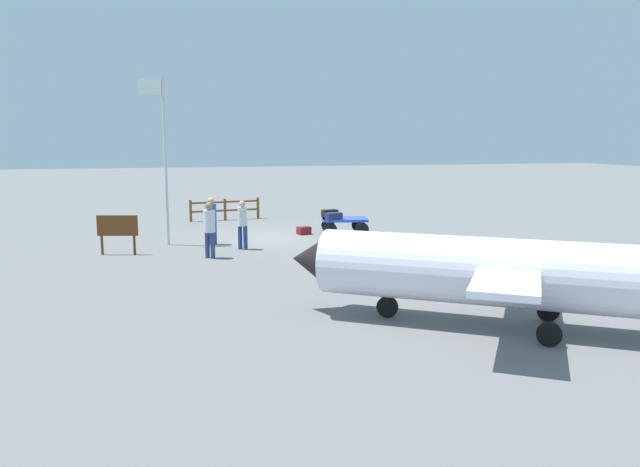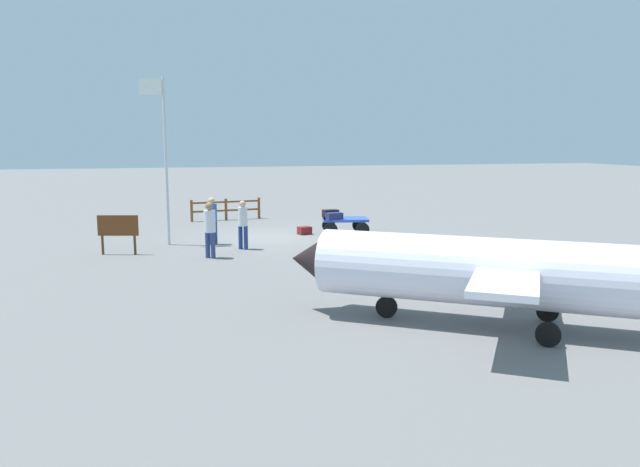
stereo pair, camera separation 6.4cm
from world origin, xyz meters
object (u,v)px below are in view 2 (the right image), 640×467
suitcase_tan (305,231)px  worker_supervisor (243,222)px  suitcase_maroon (334,216)px  flagpole (164,150)px  worker_trailing (210,225)px  worker_lead (212,217)px  suitcase_grey (330,213)px  airplane_near (493,271)px  luggage_cart (345,222)px  signboard (118,228)px

suitcase_tan → worker_supervisor: 3.87m
suitcase_maroon → flagpole: 6.70m
suitcase_maroon → flagpole: (6.19, 0.55, 2.52)m
worker_trailing → flagpole: (1.26, -2.83, 2.24)m
worker_lead → worker_supervisor: (-0.91, 1.22, -0.04)m
suitcase_grey → suitcase_tan: (1.10, 0.23, -0.61)m
suitcase_grey → suitcase_tan: 1.28m
suitcase_tan → worker_lead: 3.98m
airplane_near → suitcase_tan: bearing=-86.4°
luggage_cart → worker_trailing: (5.42, 3.65, 0.57)m
suitcase_maroon → airplane_near: size_ratio=0.09×
suitcase_tan → worker_trailing: size_ratio=0.32×
worker_trailing → signboard: (2.76, -1.32, -0.17)m
worker_trailing → signboard: 3.07m
worker_trailing → worker_supervisor: (-1.18, -1.28, -0.10)m
signboard → suitcase_grey: bearing=-159.9°
luggage_cart → suitcase_maroon: (0.49, 0.27, 0.30)m
suitcase_tan → worker_supervisor: bearing=44.3°
worker_lead → flagpole: 2.79m
suitcase_tan → signboard: size_ratio=0.44×
luggage_cart → signboard: (8.18, 2.33, 0.40)m
luggage_cart → flagpole: flagpole is taller
worker_supervisor → suitcase_maroon: bearing=-150.7°
suitcase_maroon → signboard: 7.96m
worker_lead → airplane_near: bearing=111.7°
suitcase_maroon → suitcase_tan: size_ratio=1.18×
suitcase_maroon → flagpole: bearing=5.1°
worker_lead → flagpole: bearing=-12.2°
worker_supervisor → flagpole: (2.44, -1.55, 2.34)m
worker_lead → signboard: bearing=21.2°
luggage_cart → worker_supervisor: size_ratio=1.19×
suitcase_tan → worker_lead: (3.62, 1.43, 0.81)m
suitcase_tan → signboard: bearing=21.4°
suitcase_maroon → worker_supervisor: (3.74, 2.10, 0.18)m
worker_supervisor → airplane_near: bearing=109.6°
worker_trailing → flagpole: bearing=-66.0°
suitcase_tan → suitcase_maroon: bearing=152.1°
suitcase_maroon → suitcase_tan: suitcase_maroon is taller
worker_trailing → worker_lead: bearing=-96.3°
airplane_near → suitcase_grey: bearing=-91.4°
suitcase_grey → worker_lead: (4.72, 1.66, 0.20)m
worker_trailing → worker_supervisor: 1.75m
worker_lead → flagpole: (1.54, -0.33, 2.30)m
suitcase_maroon → signboard: (7.69, 2.06, 0.10)m
suitcase_maroon → worker_trailing: size_ratio=0.38×
worker_supervisor → suitcase_grey: bearing=-142.9°
luggage_cart → suitcase_maroon: size_ratio=2.96×
luggage_cart → worker_lead: worker_lead is taller
worker_supervisor → flagpole: flagpole is taller
suitcase_tan → worker_lead: bearing=21.5°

